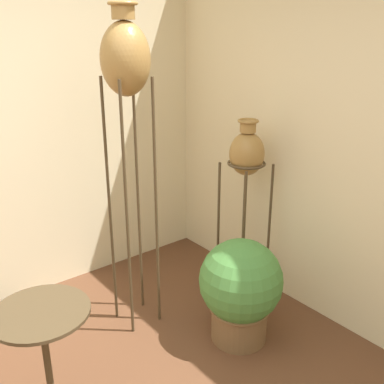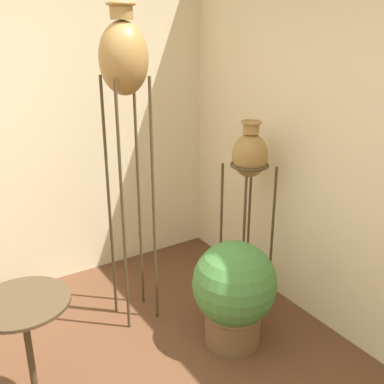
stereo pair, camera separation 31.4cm
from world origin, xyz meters
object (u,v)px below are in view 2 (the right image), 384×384
object	(u,v)px
vase_stand_medium	(250,160)
side_table	(27,335)
potted_plant	(234,291)
vase_stand_tall	(124,67)

from	to	relation	value
vase_stand_medium	side_table	bearing A→B (deg)	-168.82
vase_stand_medium	potted_plant	bearing A→B (deg)	-136.12
side_table	potted_plant	xyz separation A→B (m)	(1.28, -0.07, -0.14)
vase_stand_tall	potted_plant	distance (m)	1.58
vase_stand_tall	side_table	distance (m)	1.61
potted_plant	vase_stand_medium	bearing A→B (deg)	43.88
vase_stand_medium	potted_plant	size ratio (longest dim) A/B	1.93
potted_plant	vase_stand_tall	bearing A→B (deg)	124.16
vase_stand_tall	vase_stand_medium	world-z (taller)	vase_stand_tall
vase_stand_tall	potted_plant	xyz separation A→B (m)	(0.42, -0.62, -1.39)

